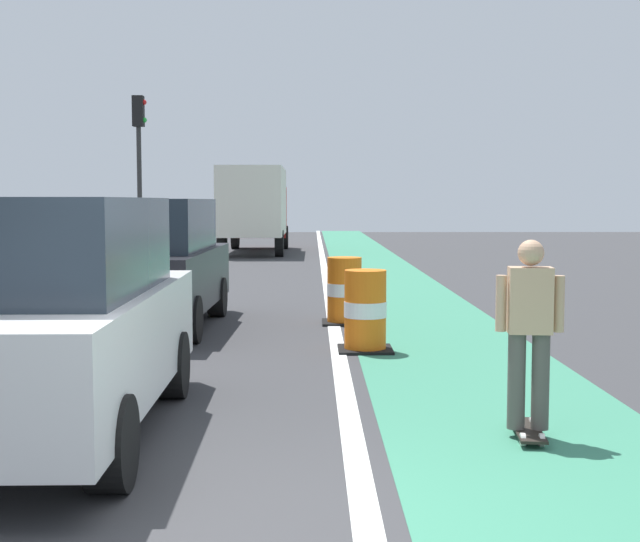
{
  "coord_description": "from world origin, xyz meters",
  "views": [
    {
      "loc": [
        0.56,
        -5.24,
        2.02
      ],
      "look_at": [
        0.66,
        5.95,
        1.1
      ],
      "focal_mm": 48.5,
      "sensor_mm": 36.0,
      "label": 1
    }
  ],
  "objects_px": {
    "traffic_barrel_front": "(365,312)",
    "delivery_truck_down_block": "(255,205)",
    "parked_suv_nearest": "(49,316)",
    "pedestrian_crossing": "(26,276)",
    "traffic_light_corner": "(139,150)",
    "traffic_barrel_mid": "(344,291)",
    "skateboarder_on_lane": "(529,332)",
    "parked_suv_second": "(153,263)"
  },
  "relations": [
    {
      "from": "traffic_light_corner",
      "to": "parked_suv_second",
      "type": "bearing_deg",
      "value": -77.92
    },
    {
      "from": "parked_suv_nearest",
      "to": "pedestrian_crossing",
      "type": "xyz_separation_m",
      "value": [
        -2.17,
        5.97,
        -0.17
      ]
    },
    {
      "from": "delivery_truck_down_block",
      "to": "pedestrian_crossing",
      "type": "height_order",
      "value": "delivery_truck_down_block"
    },
    {
      "from": "skateboarder_on_lane",
      "to": "pedestrian_crossing",
      "type": "distance_m",
      "value": 8.69
    },
    {
      "from": "traffic_light_corner",
      "to": "pedestrian_crossing",
      "type": "distance_m",
      "value": 12.91
    },
    {
      "from": "skateboarder_on_lane",
      "to": "traffic_barrel_mid",
      "type": "xyz_separation_m",
      "value": [
        -1.31,
        6.85,
        -0.38
      ]
    },
    {
      "from": "pedestrian_crossing",
      "to": "traffic_barrel_front",
      "type": "bearing_deg",
      "value": -19.18
    },
    {
      "from": "traffic_barrel_mid",
      "to": "traffic_barrel_front",
      "type": "bearing_deg",
      "value": -85.88
    },
    {
      "from": "parked_suv_second",
      "to": "traffic_barrel_front",
      "type": "bearing_deg",
      "value": -32.87
    },
    {
      "from": "traffic_barrel_mid",
      "to": "delivery_truck_down_block",
      "type": "height_order",
      "value": "delivery_truck_down_block"
    },
    {
      "from": "parked_suv_nearest",
      "to": "traffic_light_corner",
      "type": "bearing_deg",
      "value": 98.92
    },
    {
      "from": "traffic_barrel_mid",
      "to": "traffic_light_corner",
      "type": "distance_m",
      "value": 13.43
    },
    {
      "from": "parked_suv_second",
      "to": "traffic_light_corner",
      "type": "bearing_deg",
      "value": 102.08
    },
    {
      "from": "pedestrian_crossing",
      "to": "delivery_truck_down_block",
      "type": "bearing_deg",
      "value": 83.8
    },
    {
      "from": "parked_suv_nearest",
      "to": "traffic_barrel_front",
      "type": "bearing_deg",
      "value": 54.95
    },
    {
      "from": "skateboarder_on_lane",
      "to": "pedestrian_crossing",
      "type": "xyz_separation_m",
      "value": [
        -6.23,
        6.05,
        -0.05
      ]
    },
    {
      "from": "parked_suv_nearest",
      "to": "pedestrian_crossing",
      "type": "distance_m",
      "value": 6.35
    },
    {
      "from": "parked_suv_second",
      "to": "traffic_barrel_mid",
      "type": "distance_m",
      "value": 3.12
    },
    {
      "from": "parked_suv_second",
      "to": "parked_suv_nearest",
      "type": "bearing_deg",
      "value": -87.4
    },
    {
      "from": "skateboarder_on_lane",
      "to": "traffic_barrel_mid",
      "type": "height_order",
      "value": "skateboarder_on_lane"
    },
    {
      "from": "parked_suv_nearest",
      "to": "traffic_light_corner",
      "type": "height_order",
      "value": "traffic_light_corner"
    },
    {
      "from": "skateboarder_on_lane",
      "to": "traffic_barrel_front",
      "type": "relative_size",
      "value": 1.55
    },
    {
      "from": "traffic_barrel_mid",
      "to": "pedestrian_crossing",
      "type": "height_order",
      "value": "pedestrian_crossing"
    },
    {
      "from": "skateboarder_on_lane",
      "to": "delivery_truck_down_block",
      "type": "distance_m",
      "value": 26.4
    },
    {
      "from": "delivery_truck_down_block",
      "to": "traffic_light_corner",
      "type": "height_order",
      "value": "traffic_light_corner"
    },
    {
      "from": "parked_suv_nearest",
      "to": "delivery_truck_down_block",
      "type": "bearing_deg",
      "value": 89.98
    },
    {
      "from": "delivery_truck_down_block",
      "to": "traffic_light_corner",
      "type": "distance_m",
      "value": 8.14
    },
    {
      "from": "parked_suv_second",
      "to": "traffic_barrel_mid",
      "type": "relative_size",
      "value": 4.26
    },
    {
      "from": "parked_suv_nearest",
      "to": "traffic_light_corner",
      "type": "relative_size",
      "value": 0.91
    },
    {
      "from": "parked_suv_nearest",
      "to": "skateboarder_on_lane",
      "type": "bearing_deg",
      "value": -1.11
    },
    {
      "from": "traffic_barrel_mid",
      "to": "pedestrian_crossing",
      "type": "bearing_deg",
      "value": -170.71
    },
    {
      "from": "skateboarder_on_lane",
      "to": "traffic_light_corner",
      "type": "relative_size",
      "value": 0.33
    },
    {
      "from": "parked_suv_nearest",
      "to": "traffic_barrel_mid",
      "type": "relative_size",
      "value": 4.24
    },
    {
      "from": "parked_suv_nearest",
      "to": "traffic_barrel_mid",
      "type": "xyz_separation_m",
      "value": [
        2.75,
        6.77,
        -0.5
      ]
    },
    {
      "from": "skateboarder_on_lane",
      "to": "traffic_barrel_front",
      "type": "distance_m",
      "value": 4.43
    },
    {
      "from": "parked_suv_nearest",
      "to": "traffic_barrel_front",
      "type": "distance_m",
      "value": 5.14
    },
    {
      "from": "parked_suv_nearest",
      "to": "traffic_barrel_front",
      "type": "xyz_separation_m",
      "value": [
        2.94,
        4.19,
        -0.5
      ]
    },
    {
      "from": "skateboarder_on_lane",
      "to": "delivery_truck_down_block",
      "type": "xyz_separation_m",
      "value": [
        -4.06,
        26.07,
        0.94
      ]
    },
    {
      "from": "traffic_light_corner",
      "to": "traffic_barrel_mid",
      "type": "bearing_deg",
      "value": -64.35
    },
    {
      "from": "traffic_barrel_front",
      "to": "delivery_truck_down_block",
      "type": "height_order",
      "value": "delivery_truck_down_block"
    },
    {
      "from": "traffic_barrel_front",
      "to": "pedestrian_crossing",
      "type": "bearing_deg",
      "value": 160.82
    },
    {
      "from": "traffic_barrel_mid",
      "to": "parked_suv_nearest",
      "type": "bearing_deg",
      "value": -112.12
    }
  ]
}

